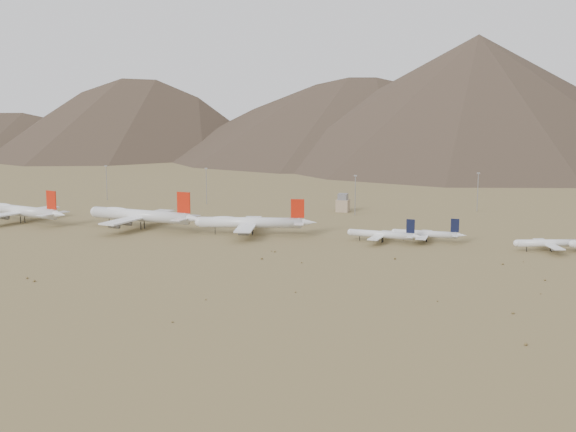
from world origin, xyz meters
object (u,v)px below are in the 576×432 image
(widebody_west, at_px, (21,211))
(control_tower, at_px, (343,204))
(widebody_east, at_px, (251,222))
(narrowbody_a, at_px, (383,235))
(widebody_centre, at_px, (141,215))
(narrowbody_b, at_px, (427,234))

(widebody_west, xyz_separation_m, control_tower, (173.29, 100.80, -1.90))
(widebody_west, relative_size, widebody_east, 1.06)
(widebody_west, bearing_deg, widebody_east, 14.97)
(widebody_east, xyz_separation_m, control_tower, (28.31, 96.75, -1.52))
(widebody_east, distance_m, narrowbody_a, 72.43)
(widebody_centre, xyz_separation_m, narrowbody_a, (138.61, 1.08, -3.55))
(widebody_centre, relative_size, narrowbody_a, 1.92)
(narrowbody_b, distance_m, control_tower, 109.68)
(widebody_east, relative_size, narrowbody_a, 1.66)
(widebody_west, height_order, widebody_east, widebody_west)
(narrowbody_a, bearing_deg, narrowbody_b, 28.56)
(narrowbody_a, relative_size, control_tower, 3.30)
(widebody_west, bearing_deg, widebody_centre, 15.32)
(widebody_centre, bearing_deg, narrowbody_a, 7.39)
(widebody_west, distance_m, narrowbody_b, 239.05)
(widebody_centre, distance_m, control_tower, 136.28)
(narrowbody_a, height_order, narrowbody_b, narrowbody_a)
(widebody_west, xyz_separation_m, widebody_centre, (78.75, 2.68, 0.57))
(widebody_centre, height_order, control_tower, widebody_centre)
(widebody_west, distance_m, narrowbody_a, 217.41)
(widebody_east, bearing_deg, widebody_west, 168.19)
(widebody_west, xyz_separation_m, widebody_east, (144.98, 4.05, -0.38))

